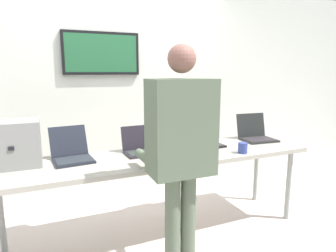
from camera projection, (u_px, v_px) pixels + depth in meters
The scene contains 10 objects.
ground at pixel (160, 235), 2.78m from camera, with size 8.00×8.00×0.04m, color beige.
back_wall at pixel (125, 88), 3.55m from camera, with size 8.00×0.11×2.62m.
workbench at pixel (159, 160), 2.64m from camera, with size 2.85×0.70×0.78m.
equipment_box at pixel (13, 144), 2.29m from camera, with size 0.40×0.32×0.36m.
laptop_station_0 at pixel (72, 153), 2.47m from camera, with size 0.35×0.41×0.27m.
laptop_station_1 at pixel (143, 147), 2.69m from camera, with size 0.36×0.29×0.24m.
laptop_station_2 at pixel (204, 140), 2.97m from camera, with size 0.33×0.35×0.23m.
laptop_station_3 at pixel (256, 134), 3.20m from camera, with size 0.37×0.36×0.28m.
person at pixel (180, 144), 1.99m from camera, with size 0.44×0.58×1.70m.
coffee_mug at pixel (243, 148), 2.68m from camera, with size 0.09×0.09×0.10m.
Camera 1 is at (-0.92, -2.37, 1.52)m, focal length 31.15 mm.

